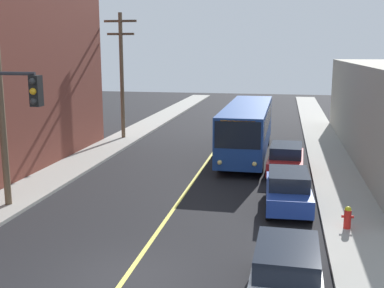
# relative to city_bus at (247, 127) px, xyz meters

# --- Properties ---
(ground_plane) EXTENTS (120.00, 120.00, 0.00)m
(ground_plane) POSITION_rel_city_bus_xyz_m (-2.20, -17.31, -1.82)
(ground_plane) COLOR black
(sidewalk_left) EXTENTS (2.50, 90.00, 0.15)m
(sidewalk_left) POSITION_rel_city_bus_xyz_m (-9.45, -7.31, -1.74)
(sidewalk_left) COLOR gray
(sidewalk_left) RESTS_ON ground
(sidewalk_right) EXTENTS (2.50, 90.00, 0.15)m
(sidewalk_right) POSITION_rel_city_bus_xyz_m (5.05, -7.31, -1.74)
(sidewalk_right) COLOR gray
(sidewalk_right) RESTS_ON ground
(lane_stripe_center) EXTENTS (0.16, 60.00, 0.01)m
(lane_stripe_center) POSITION_rel_city_bus_xyz_m (-2.20, -2.31, -1.81)
(lane_stripe_center) COLOR #D8CC4C
(lane_stripe_center) RESTS_ON ground
(city_bus) EXTENTS (2.63, 12.17, 3.20)m
(city_bus) POSITION_rel_city_bus_xyz_m (0.00, 0.00, 0.00)
(city_bus) COLOR navy
(city_bus) RESTS_ON ground
(parked_car_white) EXTENTS (1.90, 4.44, 1.62)m
(parked_car_white) POSITION_rel_city_bus_xyz_m (2.43, -17.77, -0.98)
(parked_car_white) COLOR silver
(parked_car_white) RESTS_ON ground
(parked_car_blue) EXTENTS (1.95, 4.46, 1.62)m
(parked_car_blue) POSITION_rel_city_bus_xyz_m (2.51, -10.01, -0.98)
(parked_car_blue) COLOR navy
(parked_car_blue) RESTS_ON ground
(parked_car_red) EXTENTS (1.97, 4.47, 1.62)m
(parked_car_red) POSITION_rel_city_bus_xyz_m (2.42, -4.25, -0.98)
(parked_car_red) COLOR maroon
(parked_car_red) RESTS_ON ground
(utility_pole_mid) EXTENTS (2.40, 0.28, 9.03)m
(utility_pole_mid) POSITION_rel_city_bus_xyz_m (-9.49, 3.75, 3.33)
(utility_pole_mid) COLOR brown
(utility_pole_mid) RESTS_ON sidewalk_left
(fire_hydrant) EXTENTS (0.44, 0.26, 0.84)m
(fire_hydrant) POSITION_rel_city_bus_xyz_m (4.65, -12.28, -1.23)
(fire_hydrant) COLOR red
(fire_hydrant) RESTS_ON sidewalk_right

